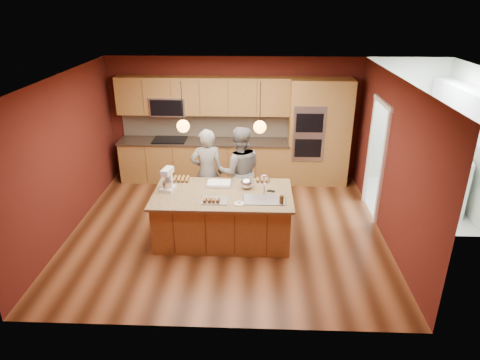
{
  "coord_description": "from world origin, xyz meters",
  "views": [
    {
      "loc": [
        0.51,
        -6.72,
        3.91
      ],
      "look_at": [
        0.24,
        -0.1,
        1.01
      ],
      "focal_mm": 32.0,
      "sensor_mm": 36.0,
      "label": 1
    }
  ],
  "objects_px": {
    "stand_mixer": "(168,181)",
    "island": "(224,215)",
    "person_left": "(207,173)",
    "person_right": "(240,172)",
    "mixing_bowl": "(247,183)"
  },
  "relations": [
    {
      "from": "island",
      "to": "person_left",
      "type": "distance_m",
      "value": 1.06
    },
    {
      "from": "person_left",
      "to": "stand_mixer",
      "type": "height_order",
      "value": "person_left"
    },
    {
      "from": "mixing_bowl",
      "to": "island",
      "type": "bearing_deg",
      "value": -150.12
    },
    {
      "from": "person_left",
      "to": "person_right",
      "type": "xyz_separation_m",
      "value": [
        0.61,
        0.0,
        0.03
      ]
    },
    {
      "from": "island",
      "to": "stand_mixer",
      "type": "relative_size",
      "value": 5.94
    },
    {
      "from": "person_right",
      "to": "stand_mixer",
      "type": "bearing_deg",
      "value": 26.94
    },
    {
      "from": "person_left",
      "to": "stand_mixer",
      "type": "distance_m",
      "value": 1.01
    },
    {
      "from": "island",
      "to": "mixing_bowl",
      "type": "xyz_separation_m",
      "value": [
        0.38,
        0.22,
        0.51
      ]
    },
    {
      "from": "stand_mixer",
      "to": "island",
      "type": "bearing_deg",
      "value": 6.96
    },
    {
      "from": "island",
      "to": "person_right",
      "type": "height_order",
      "value": "person_right"
    },
    {
      "from": "person_right",
      "to": "stand_mixer",
      "type": "distance_m",
      "value": 1.44
    },
    {
      "from": "island",
      "to": "person_right",
      "type": "distance_m",
      "value": 1.03
    },
    {
      "from": "stand_mixer",
      "to": "person_left",
      "type": "bearing_deg",
      "value": 67.71
    },
    {
      "from": "island",
      "to": "stand_mixer",
      "type": "xyz_separation_m",
      "value": [
        -0.94,
        0.09,
        0.58
      ]
    },
    {
      "from": "island",
      "to": "person_left",
      "type": "bearing_deg",
      "value": 112.56
    }
  ]
}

